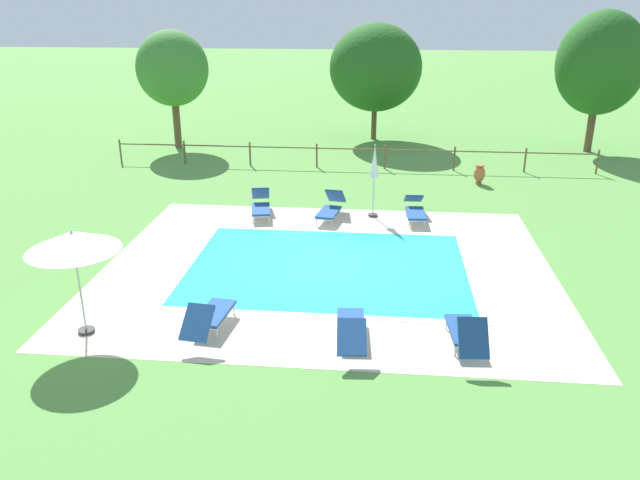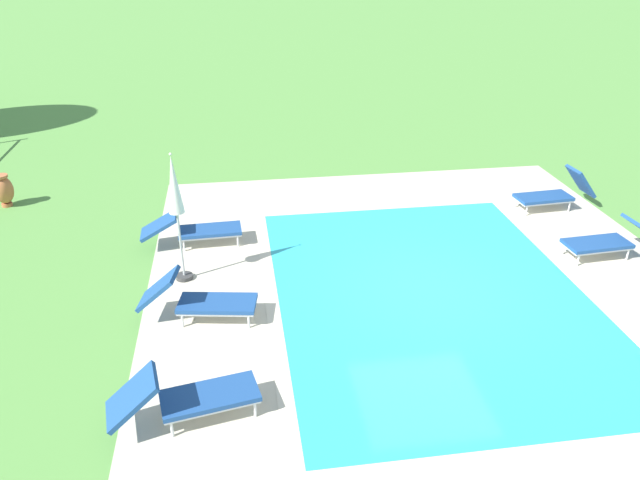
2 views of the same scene
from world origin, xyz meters
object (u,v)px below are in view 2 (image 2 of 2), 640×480
at_px(sun_lounger_south_far, 188,397).
at_px(terracotta_urn_near_fence, 3,190).
at_px(sun_lounger_north_end, 554,193).
at_px(patio_umbrella_closed_row_west, 175,194).
at_px(sun_lounger_north_near_steps, 200,300).
at_px(sun_lounger_north_mid, 611,240).
at_px(sun_lounger_south_near_corner, 195,229).

relative_size(sun_lounger_south_far, terracotta_urn_near_fence, 2.60).
height_order(sun_lounger_north_end, patio_umbrella_closed_row_west, patio_umbrella_closed_row_west).
bearing_deg(sun_lounger_south_far, terracotta_urn_near_fence, 30.45).
bearing_deg(patio_umbrella_closed_row_west, sun_lounger_north_near_steps, -165.56).
xyz_separation_m(sun_lounger_north_mid, patio_umbrella_closed_row_west, (0.32, 8.48, 1.36)).
xyz_separation_m(sun_lounger_north_near_steps, sun_lounger_north_end, (3.52, -8.15, 0.01)).
relative_size(sun_lounger_north_near_steps, sun_lounger_south_near_corner, 0.98).
bearing_deg(sun_lounger_north_near_steps, terracotta_urn_near_fence, 40.64).
distance_m(sun_lounger_north_mid, patio_umbrella_closed_row_west, 8.59).
bearing_deg(sun_lounger_north_mid, patio_umbrella_closed_row_west, 87.85).
relative_size(sun_lounger_north_near_steps, sun_lounger_south_far, 0.99).
relative_size(sun_lounger_north_near_steps, sun_lounger_north_mid, 0.98).
xyz_separation_m(sun_lounger_north_mid, sun_lounger_south_near_corner, (1.72, 8.29, -0.01)).
relative_size(sun_lounger_north_mid, sun_lounger_south_near_corner, 0.99).
bearing_deg(sun_lounger_south_near_corner, sun_lounger_north_near_steps, -176.28).
xyz_separation_m(sun_lounger_north_near_steps, sun_lounger_south_far, (-2.40, 0.09, -0.00)).
height_order(sun_lounger_north_end, sun_lounger_south_far, sun_lounger_north_end).
xyz_separation_m(sun_lounger_south_near_corner, terracotta_urn_near_fence, (2.75, 4.60, 0.07)).
bearing_deg(sun_lounger_south_near_corner, patio_umbrella_closed_row_west, 172.61).
distance_m(sun_lounger_north_end, sun_lounger_south_near_corner, 8.36).
xyz_separation_m(sun_lounger_north_mid, sun_lounger_south_far, (-3.51, 8.20, 0.01)).
bearing_deg(sun_lounger_south_far, sun_lounger_north_end, -54.30).
bearing_deg(sun_lounger_north_near_steps, patio_umbrella_closed_row_west, 14.44).
bearing_deg(sun_lounger_north_end, sun_lounger_north_mid, 179.04).
relative_size(sun_lounger_north_mid, sun_lounger_south_far, 1.00).
bearing_deg(terracotta_urn_near_fence, sun_lounger_north_mid, -109.12).
distance_m(sun_lounger_north_end, terracotta_urn_near_fence, 13.09).
bearing_deg(sun_lounger_south_near_corner, sun_lounger_north_end, -85.23).
distance_m(sun_lounger_south_near_corner, patio_umbrella_closed_row_west, 1.97).
height_order(sun_lounger_north_near_steps, patio_umbrella_closed_row_west, patio_umbrella_closed_row_west).
height_order(sun_lounger_north_mid, sun_lounger_south_near_corner, sun_lounger_north_mid).
bearing_deg(sun_lounger_north_near_steps, sun_lounger_north_end, -66.65).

